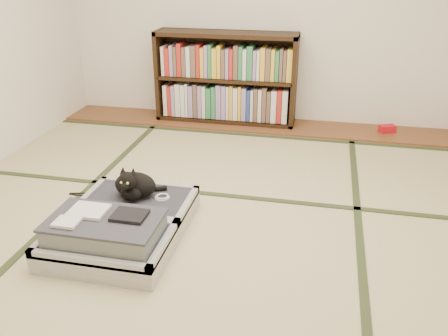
# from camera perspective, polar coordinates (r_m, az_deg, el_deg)

# --- Properties ---
(floor) EXTENTS (4.50, 4.50, 0.00)m
(floor) POSITION_cam_1_polar(r_m,az_deg,el_deg) (3.20, -2.22, -6.56)
(floor) COLOR #CBB587
(floor) RESTS_ON ground
(wood_strip) EXTENTS (4.00, 0.50, 0.02)m
(wood_strip) POSITION_cam_1_polar(r_m,az_deg,el_deg) (4.98, 3.48, 5.25)
(wood_strip) COLOR brown
(wood_strip) RESTS_ON ground
(red_item) EXTENTS (0.17, 0.14, 0.07)m
(red_item) POSITION_cam_1_polar(r_m,az_deg,el_deg) (4.98, 19.04, 4.49)
(red_item) COLOR red
(red_item) RESTS_ON wood_strip
(tatami_borders) EXTENTS (4.00, 4.50, 0.01)m
(tatami_borders) POSITION_cam_1_polar(r_m,az_deg,el_deg) (3.61, -0.29, -2.55)
(tatami_borders) COLOR #2D381E
(tatami_borders) RESTS_ON ground
(bookcase) EXTENTS (1.44, 0.33, 0.93)m
(bookcase) POSITION_cam_1_polar(r_m,az_deg,el_deg) (4.97, 0.22, 10.57)
(bookcase) COLOR black
(bookcase) RESTS_ON wood_strip
(suitcase) EXTENTS (0.73, 0.98, 0.29)m
(suitcase) POSITION_cam_1_polar(r_m,az_deg,el_deg) (3.03, -12.34, -6.80)
(suitcase) COLOR #BABABF
(suitcase) RESTS_ON floor
(cat) EXTENTS (0.33, 0.33, 0.26)m
(cat) POSITION_cam_1_polar(r_m,az_deg,el_deg) (3.21, -10.78, -2.05)
(cat) COLOR black
(cat) RESTS_ON suitcase
(cable_coil) EXTENTS (0.10, 0.10, 0.02)m
(cable_coil) POSITION_cam_1_polar(r_m,az_deg,el_deg) (3.21, -7.44, -3.49)
(cable_coil) COLOR white
(cable_coil) RESTS_ON suitcase
(hanger) EXTENTS (0.39, 0.21, 0.01)m
(hanger) POSITION_cam_1_polar(r_m,az_deg,el_deg) (3.63, -15.32, -3.33)
(hanger) COLOR black
(hanger) RESTS_ON floor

